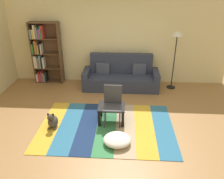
# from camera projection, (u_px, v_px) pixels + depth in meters

# --- Properties ---
(ground_plane) EXTENTS (14.00, 14.00, 0.00)m
(ground_plane) POSITION_uv_depth(u_px,v_px,m) (112.00, 124.00, 5.22)
(ground_plane) COLOR #9E7042
(back_wall) EXTENTS (6.80, 0.10, 2.70)m
(back_wall) POSITION_uv_depth(u_px,v_px,m) (117.00, 40.00, 6.93)
(back_wall) COLOR beige
(back_wall) RESTS_ON ground_plane
(rug) EXTENTS (2.99, 2.03, 0.01)m
(rug) POSITION_uv_depth(u_px,v_px,m) (106.00, 127.00, 5.11)
(rug) COLOR gold
(rug) RESTS_ON ground_plane
(couch) EXTENTS (2.26, 0.80, 1.00)m
(couch) POSITION_uv_depth(u_px,v_px,m) (121.00, 77.00, 6.89)
(couch) COLOR #2D3347
(couch) RESTS_ON ground_plane
(bookshelf) EXTENTS (0.90, 0.28, 1.90)m
(bookshelf) POSITION_uv_depth(u_px,v_px,m) (43.00, 53.00, 7.01)
(bookshelf) COLOR brown
(bookshelf) RESTS_ON ground_plane
(coffee_table) EXTENTS (0.61, 0.50, 0.41)m
(coffee_table) POSITION_uv_depth(u_px,v_px,m) (112.00, 109.00, 5.17)
(coffee_table) COLOR black
(coffee_table) RESTS_ON rug
(pouf) EXTENTS (0.56, 0.51, 0.18)m
(pouf) POSITION_uv_depth(u_px,v_px,m) (117.00, 140.00, 4.53)
(pouf) COLOR white
(pouf) RESTS_ON rug
(dog) EXTENTS (0.22, 0.35, 0.40)m
(dog) POSITION_uv_depth(u_px,v_px,m) (53.00, 121.00, 5.04)
(dog) COLOR #473D33
(dog) RESTS_ON ground_plane
(standing_lamp) EXTENTS (0.32, 0.32, 1.74)m
(standing_lamp) POSITION_uv_depth(u_px,v_px,m) (177.00, 41.00, 6.36)
(standing_lamp) COLOR black
(standing_lamp) RESTS_ON ground_plane
(tv_remote) EXTENTS (0.09, 0.16, 0.02)m
(tv_remote) POSITION_uv_depth(u_px,v_px,m) (116.00, 106.00, 5.12)
(tv_remote) COLOR black
(tv_remote) RESTS_ON coffee_table
(folding_chair) EXTENTS (0.40, 0.40, 0.90)m
(folding_chair) POSITION_uv_depth(u_px,v_px,m) (113.00, 102.00, 5.07)
(folding_chair) COLOR #38383D
(folding_chair) RESTS_ON ground_plane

